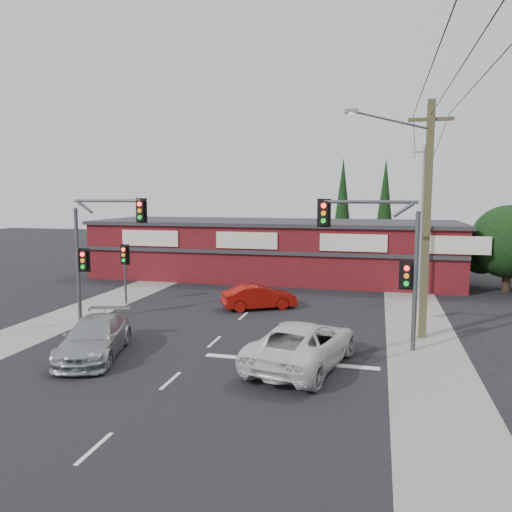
% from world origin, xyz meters
% --- Properties ---
extents(ground, '(120.00, 120.00, 0.00)m').
position_xyz_m(ground, '(0.00, 0.00, 0.00)').
color(ground, black).
rests_on(ground, ground).
extents(road_strip, '(14.00, 70.00, 0.01)m').
position_xyz_m(road_strip, '(0.00, 5.00, 0.01)').
color(road_strip, black).
rests_on(road_strip, ground).
extents(verge_left, '(3.00, 70.00, 0.02)m').
position_xyz_m(verge_left, '(-8.50, 5.00, 0.01)').
color(verge_left, gray).
rests_on(verge_left, ground).
extents(verge_right, '(3.00, 70.00, 0.02)m').
position_xyz_m(verge_right, '(8.50, 5.00, 0.01)').
color(verge_right, gray).
rests_on(verge_right, ground).
extents(stop_line, '(6.50, 0.35, 0.01)m').
position_xyz_m(stop_line, '(3.50, -1.50, 0.01)').
color(stop_line, silver).
rests_on(stop_line, ground).
extents(white_suv, '(3.87, 6.28, 1.62)m').
position_xyz_m(white_suv, '(4.02, -1.78, 0.81)').
color(white_suv, silver).
rests_on(white_suv, ground).
extents(silver_suv, '(3.32, 5.36, 1.45)m').
position_xyz_m(silver_suv, '(-3.82, -2.64, 0.72)').
color(silver_suv, '#A4A8AA').
rests_on(silver_suv, ground).
extents(red_sedan, '(4.16, 3.17, 1.31)m').
position_xyz_m(red_sedan, '(0.39, 6.61, 0.66)').
color(red_sedan, '#920E09').
rests_on(red_sedan, ground).
extents(lane_dashes, '(0.12, 42.62, 0.01)m').
position_xyz_m(lane_dashes, '(0.00, 2.51, 0.01)').
color(lane_dashes, silver).
rests_on(lane_dashes, ground).
extents(shop_building, '(27.30, 8.40, 4.22)m').
position_xyz_m(shop_building, '(-0.99, 16.99, 2.13)').
color(shop_building, '#541016').
rests_on(shop_building, ground).
extents(tree_cluster, '(5.90, 5.10, 5.50)m').
position_xyz_m(tree_cluster, '(14.69, 15.44, 2.90)').
color(tree_cluster, '#2D2116').
rests_on(tree_cluster, ground).
extents(conifer_near, '(1.80, 1.80, 9.25)m').
position_xyz_m(conifer_near, '(3.50, 24.00, 5.48)').
color(conifer_near, '#2D2116').
rests_on(conifer_near, ground).
extents(conifer_far, '(1.80, 1.80, 9.25)m').
position_xyz_m(conifer_far, '(7.00, 26.00, 5.48)').
color(conifer_far, '#2D2116').
rests_on(conifer_far, ground).
extents(traffic_mast_left, '(3.77, 0.27, 5.97)m').
position_xyz_m(traffic_mast_left, '(-6.43, 2.00, 3.93)').
color(traffic_mast_left, '#47494C').
rests_on(traffic_mast_left, ground).
extents(traffic_mast_right, '(3.96, 0.27, 5.97)m').
position_xyz_m(traffic_mast_right, '(6.86, 1.00, 3.95)').
color(traffic_mast_right, '#47494C').
rests_on(traffic_mast_right, ground).
extents(pedestal_signal, '(0.55, 0.27, 3.38)m').
position_xyz_m(pedestal_signal, '(-7.20, 6.01, 2.41)').
color(pedestal_signal, '#47494C').
rests_on(pedestal_signal, ground).
extents(utility_pole, '(4.38, 0.59, 10.00)m').
position_xyz_m(utility_pole, '(8.36, 2.99, 5.40)').
color(utility_pole, brown).
rests_on(utility_pole, ground).
extents(steel_pole, '(1.20, 0.16, 9.00)m').
position_xyz_m(steel_pole, '(9.00, 12.00, 4.70)').
color(steel_pole, gray).
rests_on(steel_pole, ground).
extents(power_lines, '(2.01, 29.00, 1.22)m').
position_xyz_m(power_lines, '(8.47, -2.47, 9.04)').
color(power_lines, black).
rests_on(power_lines, ground).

